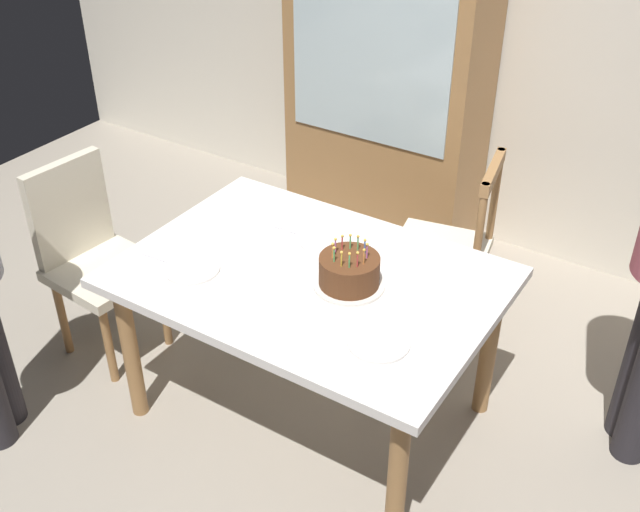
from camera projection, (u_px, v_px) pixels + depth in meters
name	position (u px, v px, depth m)	size (l,w,h in m)	color
ground	(311.00, 409.00, 3.42)	(6.40, 6.40, 0.00)	#9E9384
back_wall	(501.00, 17.00, 4.01)	(6.40, 0.10, 2.60)	silver
dining_table	(310.00, 291.00, 3.06)	(1.47, 1.03, 0.74)	white
birthday_cake	(349.00, 272.00, 2.91)	(0.28, 0.28, 0.20)	silver
plate_near_celebrant	(192.00, 269.00, 3.03)	(0.22, 0.22, 0.01)	white
plate_far_side	(325.00, 240.00, 3.20)	(0.22, 0.22, 0.01)	white
plate_near_guest	(379.00, 343.00, 2.65)	(0.22, 0.22, 0.01)	white
fork_near_celebrant	(160.00, 259.00, 3.09)	(0.18, 0.02, 0.01)	silver
fork_far_side	(292.00, 232.00, 3.27)	(0.18, 0.02, 0.01)	silver
chair_spindle_back	(446.00, 252.00, 3.65)	(0.52, 0.52, 0.95)	beige
chair_upholstered	(91.00, 250.00, 3.53)	(0.48, 0.48, 0.95)	beige
china_cabinet	(388.00, 79.00, 4.22)	(1.10, 0.45, 1.90)	#9E7042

